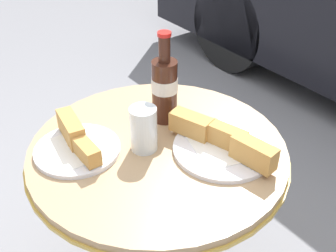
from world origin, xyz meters
name	(u,v)px	position (x,y,z in m)	size (l,w,h in m)	color
bistro_table	(159,197)	(0.00, 0.00, 0.51)	(0.69, 0.69, 0.69)	gold
cola_bottle_left	(165,87)	(-0.09, 0.09, 0.79)	(0.07, 0.07, 0.26)	#3D1E14
drinking_glass	(144,131)	(-0.01, -0.03, 0.74)	(0.07, 0.07, 0.12)	#C68923
lunch_plate_near	(77,143)	(-0.11, -0.17, 0.71)	(0.22, 0.22, 0.07)	white
lunch_plate_far	(223,143)	(0.11, 0.12, 0.71)	(0.31, 0.26, 0.07)	white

